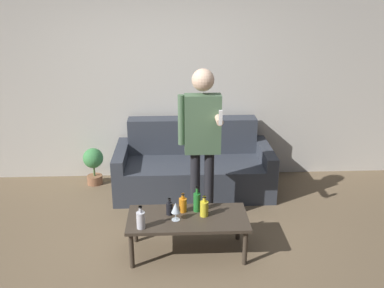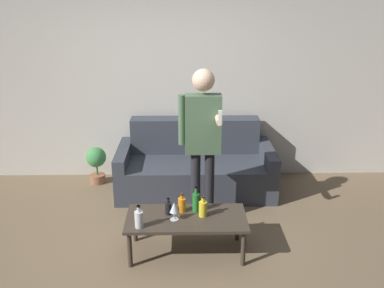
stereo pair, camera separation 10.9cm
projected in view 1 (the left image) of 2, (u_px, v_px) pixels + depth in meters
The scene contains 12 objects.
ground_plane at pixel (161, 268), 3.91m from camera, with size 16.00×16.00×0.00m, color #756047.
wall_back at pixel (162, 77), 5.47m from camera, with size 8.00×0.06×2.70m.
couch at pixel (193, 166), 5.39m from camera, with size 1.92×0.90×0.86m.
coffee_table at pixel (188, 221), 4.03m from camera, with size 1.13×0.53×0.38m.
bottle_orange at pixel (204, 208), 4.01m from camera, with size 0.08×0.08×0.20m.
bottle_green at pixel (183, 204), 4.09m from camera, with size 0.07×0.07×0.19m.
bottle_dark at pixel (197, 202), 4.09m from camera, with size 0.07×0.07×0.25m.
bottle_yellow at pixel (141, 219), 3.80m from camera, with size 0.08×0.08×0.22m.
bottle_red at pixel (169, 208), 4.04m from camera, with size 0.06×0.06×0.17m.
wine_glass_near at pixel (176, 208), 3.92m from camera, with size 0.08×0.08×0.18m.
person_standing_front at pixel (202, 134), 4.35m from camera, with size 0.43×0.42×1.68m.
potted_plant at pixel (93, 163), 5.52m from camera, with size 0.26×0.26×0.49m.
Camera 1 is at (0.13, -3.30, 2.39)m, focal length 40.00 mm.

